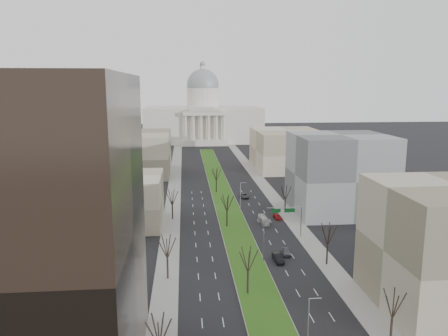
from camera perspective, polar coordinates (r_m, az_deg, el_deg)
ground at (r=160.77m, az=-0.31°, el=-3.18°), size 600.00×600.00×0.00m
median at (r=159.77m, az=-0.28°, el=-3.23°), size 8.00×222.03×0.20m
sidewalk_left at (r=136.12m, az=-6.79°, el=-5.80°), size 5.00×330.00×0.15m
sidewalk_right at (r=139.53m, az=7.80°, el=-5.42°), size 5.00×330.00×0.15m
capitol at (r=306.20m, az=-2.74°, el=6.51°), size 80.00×46.00×55.00m
building_beige_left at (r=126.09m, az=-14.04°, el=-4.12°), size 26.00×22.00×14.00m
building_grey_right at (r=138.61m, az=14.87°, el=-0.71°), size 28.00×26.00×24.00m
building_far_left at (r=198.90m, az=-11.43°, el=1.93°), size 30.00×40.00×18.00m
building_far_right at (r=208.38m, az=8.25°, el=2.43°), size 30.00×40.00×18.00m
tree_left_near at (r=62.42m, az=-8.49°, el=-20.20°), size 5.10×5.10×9.18m
tree_left_mid at (r=89.34m, az=-7.44°, el=-10.08°), size 5.40×5.40×9.72m
tree_left_far at (r=127.56m, az=-6.79°, el=-3.78°), size 5.28×5.28×9.50m
tree_right_near at (r=72.52m, az=21.24°, el=-16.14°), size 5.16×5.16×9.29m
tree_right_mid at (r=97.88m, az=13.43°, el=-8.32°), size 5.52×5.52×9.94m
tree_right_far at (r=134.98m, az=8.03°, el=-3.14°), size 5.04×5.04×9.07m
tree_median_a at (r=82.62m, az=3.17°, el=-11.77°), size 5.40×5.40×9.72m
tree_median_b at (r=120.28m, az=0.39°, el=-4.51°), size 5.40×5.40×9.72m
tree_median_c at (r=159.08m, az=-1.03°, el=-0.75°), size 5.40×5.40×9.72m
streetlamp_median_a at (r=67.19m, az=10.97°, el=-19.66°), size 1.90×0.20×9.16m
streetlamp_median_b at (r=98.11m, az=5.24°, el=-9.47°), size 1.90×0.20×9.16m
streetlamp_median_c at (r=135.89m, az=2.19°, el=-3.69°), size 1.90×0.20×9.16m
mast_arm_signs at (r=113.64m, az=8.73°, el=-6.02°), size 9.12×0.24×8.09m
car_grey_near at (r=103.89m, az=8.11°, el=-10.74°), size 2.09×4.65×1.55m
car_black at (r=99.88m, az=7.09°, el=-11.57°), size 1.99×5.22×1.70m
car_red at (r=130.27m, az=6.95°, el=-6.29°), size 2.06×4.68×1.34m
car_grey_far at (r=152.86m, az=2.66°, el=-3.63°), size 2.85×5.68×1.54m
box_van at (r=125.36m, az=5.21°, el=-6.77°), size 2.05×7.44×2.05m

